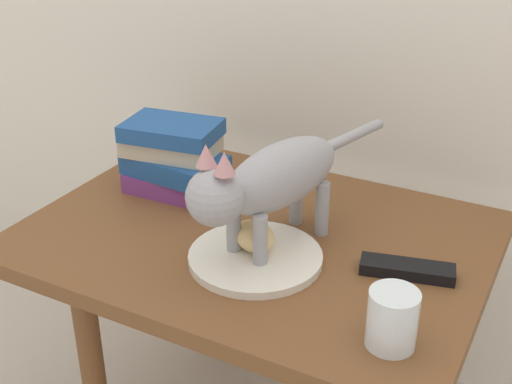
% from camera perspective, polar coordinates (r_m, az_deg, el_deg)
% --- Properties ---
extents(side_table, '(0.81, 0.59, 0.53)m').
position_cam_1_polar(side_table, '(1.25, -0.00, -6.19)').
color(side_table, brown).
rests_on(side_table, ground).
extents(plate, '(0.22, 0.22, 0.01)m').
position_cam_1_polar(plate, '(1.12, -0.05, -5.54)').
color(plate, silver).
rests_on(plate, side_table).
extents(bread_roll, '(0.10, 0.09, 0.05)m').
position_cam_1_polar(bread_roll, '(1.12, -0.12, -3.75)').
color(bread_roll, '#E0BC7A').
rests_on(bread_roll, plate).
extents(cat, '(0.17, 0.47, 0.23)m').
position_cam_1_polar(cat, '(1.09, 1.17, 0.99)').
color(cat, '#99999E').
rests_on(cat, side_table).
extents(book_stack, '(0.21, 0.14, 0.15)m').
position_cam_1_polar(book_stack, '(1.34, -6.96, 2.91)').
color(book_stack, '#72337A').
rests_on(book_stack, side_table).
extents(candle_jar, '(0.07, 0.07, 0.08)m').
position_cam_1_polar(candle_jar, '(0.95, 11.43, -10.71)').
color(candle_jar, silver).
rests_on(candle_jar, side_table).
extents(tv_remote, '(0.16, 0.08, 0.02)m').
position_cam_1_polar(tv_remote, '(1.11, 12.67, -6.39)').
color(tv_remote, black).
rests_on(tv_remote, side_table).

